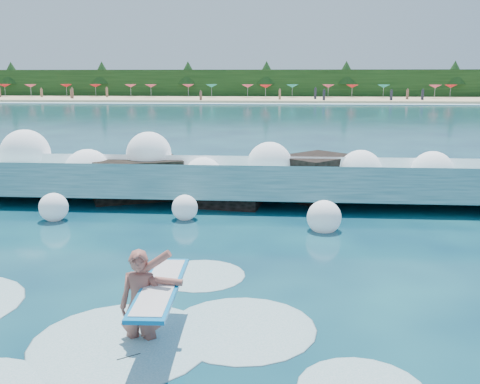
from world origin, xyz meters
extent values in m
plane|color=#07213C|center=(0.00, 0.00, 0.00)|extent=(200.00, 200.00, 0.00)
cube|color=tan|center=(0.00, 78.00, 0.20)|extent=(140.00, 20.00, 0.40)
cube|color=silver|center=(0.00, 67.00, 0.04)|extent=(140.00, 5.00, 0.08)
cube|color=black|center=(0.00, 88.00, 2.50)|extent=(140.00, 4.00, 5.00)
cube|color=teal|center=(-0.57, 6.21, 0.49)|extent=(19.79, 3.01, 1.65)
cube|color=white|center=(-0.57, 7.01, 0.99)|extent=(19.79, 1.39, 0.77)
cube|color=black|center=(-2.18, 6.57, 0.50)|extent=(3.25, 2.92, 1.45)
cube|color=black|center=(0.82, 5.77, 0.39)|extent=(2.20, 1.82, 1.11)
cube|color=black|center=(3.52, 6.97, 0.55)|extent=(2.82, 2.84, 1.56)
imported|color=#995447|center=(0.47, -2.78, 0.54)|extent=(0.61, 0.41, 1.65)
cube|color=#0B7DC5|center=(0.75, -2.73, 0.83)|extent=(0.62, 2.28, 0.06)
cube|color=white|center=(0.75, -2.73, 0.84)|extent=(0.51, 2.09, 0.06)
cylinder|color=black|center=(0.65, -3.98, 0.45)|extent=(0.01, 0.91, 0.43)
sphere|color=white|center=(-5.81, 6.72, 1.31)|extent=(1.57, 1.57, 1.57)
sphere|color=white|center=(-3.60, 6.26, 0.82)|extent=(1.46, 1.46, 1.46)
sphere|color=white|center=(-1.77, 6.75, 1.35)|extent=(1.42, 1.42, 1.42)
sphere|color=white|center=(0.04, 6.18, 0.74)|extent=(1.22, 1.22, 1.22)
sphere|color=white|center=(2.05, 6.50, 1.11)|extent=(1.37, 1.37, 1.37)
sphere|color=white|center=(4.81, 6.51, 0.93)|extent=(1.30, 1.30, 1.30)
sphere|color=white|center=(6.82, 6.10, 1.00)|extent=(1.24, 1.24, 1.24)
sphere|color=white|center=(-3.58, 3.56, 0.36)|extent=(0.77, 0.77, 0.77)
sphere|color=white|center=(-0.14, 3.98, 0.32)|extent=(0.70, 0.70, 0.70)
sphere|color=white|center=(3.49, 3.20, 0.33)|extent=(0.86, 0.86, 0.86)
ellipsoid|color=silver|center=(0.18, -2.81, 0.00)|extent=(2.65, 2.65, 0.13)
ellipsoid|color=silver|center=(1.87, -2.23, 0.00)|extent=(2.29, 2.29, 0.11)
ellipsoid|color=silver|center=(0.90, -0.09, 0.00)|extent=(1.75, 1.75, 0.09)
cone|color=red|center=(-46.17, 81.61, 2.25)|extent=(2.00, 2.00, 0.50)
cone|color=#C43950|center=(-40.62, 79.83, 2.25)|extent=(2.00, 2.00, 0.50)
cone|color=red|center=(-35.41, 82.43, 2.25)|extent=(2.00, 2.00, 0.50)
cone|color=red|center=(-29.88, 81.54, 2.25)|extent=(2.00, 2.00, 0.50)
cone|color=#C43950|center=(-23.69, 81.48, 2.25)|extent=(2.00, 2.00, 0.50)
cone|color=#C43950|center=(-20.05, 80.97, 2.25)|extent=(2.00, 2.00, 0.50)
cone|color=#C43950|center=(-13.87, 82.38, 2.25)|extent=(2.00, 2.00, 0.50)
cone|color=#148278|center=(-9.76, 81.54, 2.25)|extent=(2.00, 2.00, 0.50)
cone|color=#C43950|center=(-3.55, 80.27, 2.25)|extent=(2.00, 2.00, 0.50)
cone|color=red|center=(-0.49, 77.97, 2.25)|extent=(2.00, 2.00, 0.50)
cone|color=#148278|center=(3.84, 81.25, 2.25)|extent=(2.00, 2.00, 0.50)
cone|color=#C43950|center=(9.77, 81.15, 2.25)|extent=(2.00, 2.00, 0.50)
cone|color=red|center=(13.58, 80.45, 2.25)|extent=(2.00, 2.00, 0.50)
cone|color=#148278|center=(18.65, 80.49, 2.25)|extent=(2.00, 2.00, 0.50)
cone|color=#C43950|center=(26.46, 79.06, 2.25)|extent=(2.00, 2.00, 0.50)
cone|color=red|center=(29.52, 81.28, 2.25)|extent=(2.00, 2.00, 0.50)
cube|color=#3F332D|center=(-12.29, 68.61, 0.81)|extent=(0.35, 0.22, 1.46)
cube|color=#8C664C|center=(4.20, 73.42, 1.10)|extent=(0.35, 0.22, 1.41)
cube|color=#3F332D|center=(-26.92, 72.79, 1.08)|extent=(0.35, 0.22, 1.37)
cube|color=#262633|center=(33.22, 80.25, 1.09)|extent=(0.35, 0.22, 1.38)
cube|color=#3F332D|center=(-5.35, 77.70, 1.14)|extent=(0.35, 0.22, 1.48)
cube|color=#8C664C|center=(8.40, 74.46, 1.15)|extent=(0.35, 0.22, 1.51)
cube|color=#262633|center=(-26.37, 80.12, 1.11)|extent=(0.35, 0.22, 1.42)
cube|color=brown|center=(-10.96, 72.27, 1.08)|extent=(0.35, 0.22, 1.36)
cube|color=#262633|center=(-28.79, 73.05, 1.21)|extent=(0.35, 0.22, 1.61)
cube|color=brown|center=(-36.58, 72.24, 1.18)|extent=(0.35, 0.22, 1.55)
cube|color=#8C664C|center=(-21.33, 74.88, 1.11)|extent=(0.35, 0.22, 1.42)
cube|color=brown|center=(-42.16, 76.33, 1.17)|extent=(0.35, 0.22, 1.54)
cube|color=#3F332D|center=(8.30, 70.21, 1.12)|extent=(0.35, 0.22, 1.44)
cube|color=#8C664C|center=(-10.03, 75.26, 1.14)|extent=(0.35, 0.22, 1.47)
camera|label=1|loc=(2.44, -9.71, 3.73)|focal=40.00mm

